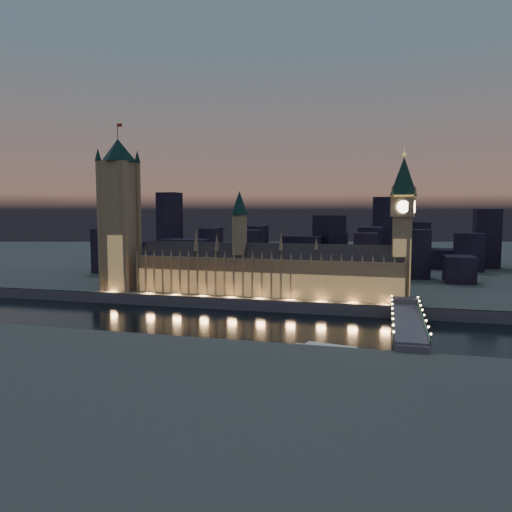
% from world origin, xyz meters
% --- Properties ---
extents(ground_plane, '(2000.00, 2000.00, 0.00)m').
position_xyz_m(ground_plane, '(0.00, 0.00, 0.00)').
color(ground_plane, black).
rests_on(ground_plane, ground).
extents(north_bank, '(2000.00, 960.00, 8.00)m').
position_xyz_m(north_bank, '(0.00, 520.00, 4.00)').
color(north_bank, '#3D4843').
rests_on(north_bank, ground).
extents(embankment_wall, '(2000.00, 2.50, 8.00)m').
position_xyz_m(embankment_wall, '(0.00, 41.00, 4.00)').
color(embankment_wall, '#484650').
rests_on(embankment_wall, ground).
extents(palace_of_westminster, '(202.00, 25.85, 78.00)m').
position_xyz_m(palace_of_westminster, '(9.42, 61.74, 26.37)').
color(palace_of_westminster, '#886F52').
rests_on(palace_of_westminster, north_bank).
extents(victoria_tower, '(31.68, 31.68, 131.75)m').
position_xyz_m(victoria_tower, '(-110.00, 61.93, 73.58)').
color(victoria_tower, '#886F52').
rests_on(victoria_tower, north_bank).
extents(elizabeth_tower, '(18.00, 18.00, 106.40)m').
position_xyz_m(elizabeth_tower, '(108.00, 61.92, 67.27)').
color(elizabeth_tower, '#886F52').
rests_on(elizabeth_tower, north_bank).
extents(westminster_bridge, '(17.46, 113.00, 15.90)m').
position_xyz_m(westminster_bridge, '(110.03, -3.45, 5.99)').
color(westminster_bridge, '#484650').
rests_on(westminster_bridge, ground).
extents(river_boat, '(49.84, 21.43, 4.50)m').
position_xyz_m(river_boat, '(71.81, -53.40, 1.56)').
color(river_boat, '#484650').
rests_on(river_boat, ground).
extents(city_backdrop, '(465.62, 215.63, 85.96)m').
position_xyz_m(city_backdrop, '(34.48, 249.37, 31.32)').
color(city_backdrop, black).
rests_on(city_backdrop, north_bank).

